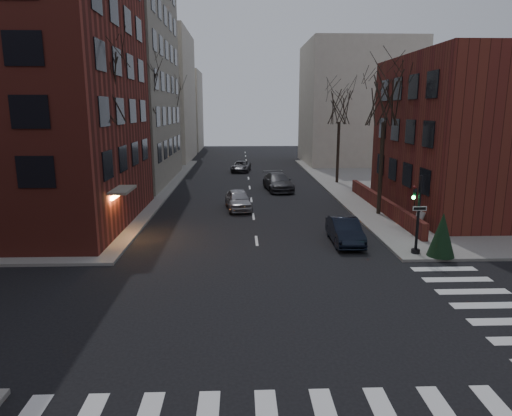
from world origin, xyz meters
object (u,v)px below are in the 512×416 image
at_px(traffic_signal, 417,220).
at_px(tree_left_a, 100,88).
at_px(tree_right_b, 340,106).
at_px(car_lane_silver, 238,200).
at_px(sandwich_board, 422,219).
at_px(tree_right_a, 385,98).
at_px(streetlamp_far, 178,136).
at_px(evergreen_shrub, 442,234).
at_px(car_lane_far, 241,166).
at_px(tree_left_b, 143,89).
at_px(car_lane_gray, 278,182).
at_px(parked_sedan, 345,231).
at_px(tree_left_c, 169,103).
at_px(streetlamp_near, 144,151).

bearing_deg(traffic_signal, tree_left_a, 163.35).
distance_m(tree_right_b, car_lane_silver, 16.69).
bearing_deg(sandwich_board, tree_right_a, 92.07).
bearing_deg(streetlamp_far, car_lane_silver, -71.70).
distance_m(traffic_signal, tree_right_b, 23.71).
relative_size(tree_left_a, evergreen_shrub, 4.63).
height_order(car_lane_silver, car_lane_far, car_lane_silver).
bearing_deg(evergreen_shrub, streetlamp_far, 117.27).
xyz_separation_m(traffic_signal, tree_left_b, (-16.74, 17.01, 7.00)).
bearing_deg(traffic_signal, car_lane_gray, 105.43).
bearing_deg(evergreen_shrub, tree_left_a, 162.89).
xyz_separation_m(tree_right_a, car_lane_far, (-9.60, 23.45, -7.41)).
bearing_deg(tree_right_a, tree_right_b, 90.00).
bearing_deg(evergreen_shrub, traffic_signal, 156.38).
relative_size(streetlamp_far, parked_sedan, 1.48).
height_order(tree_right_b, car_lane_far, tree_right_b).
height_order(parked_sedan, sandwich_board, parked_sedan).
relative_size(tree_left_b, car_lane_silver, 2.50).
bearing_deg(evergreen_shrub, car_lane_far, 106.67).
bearing_deg(tree_right_b, sandwich_board, -85.02).
relative_size(traffic_signal, car_lane_gray, 0.74).
bearing_deg(car_lane_far, sandwich_board, -60.46).
bearing_deg(sandwich_board, car_lane_gray, 98.53).
bearing_deg(tree_right_a, parked_sedan, -120.56).
relative_size(tree_right_a, car_lane_silver, 2.25).
distance_m(tree_left_c, car_lane_silver, 22.30).
bearing_deg(tree_right_a, traffic_signal, -95.47).
distance_m(tree_right_a, car_lane_gray, 14.14).
bearing_deg(tree_left_a, car_lane_gray, 51.73).
bearing_deg(sandwich_board, tree_right_b, 74.84).
height_order(traffic_signal, streetlamp_far, streetlamp_far).
height_order(tree_left_c, parked_sedan, tree_left_c).
xyz_separation_m(streetlamp_near, car_lane_far, (7.40, 19.45, -3.61)).
relative_size(car_lane_silver, sandwich_board, 4.51).
bearing_deg(car_lane_gray, parked_sedan, -89.44).
distance_m(tree_left_a, car_lane_far, 29.65).
relative_size(car_lane_silver, car_lane_far, 0.97).
bearing_deg(sandwich_board, tree_left_a, 160.47).
distance_m(parked_sedan, car_lane_far, 30.59).
distance_m(streetlamp_near, car_lane_far, 21.12).
xyz_separation_m(tree_left_b, tree_right_a, (17.60, -8.00, -0.88)).
xyz_separation_m(parked_sedan, car_lane_gray, (-2.32, 17.03, 0.08)).
height_order(tree_left_c, sandwich_board, tree_left_c).
relative_size(parked_sedan, car_lane_silver, 0.98).
xyz_separation_m(tree_right_b, car_lane_far, (-9.60, 9.45, -6.96)).
distance_m(tree_right_a, streetlamp_near, 17.87).
relative_size(tree_left_c, evergreen_shrub, 4.39).
bearing_deg(sandwich_board, tree_left_b, 128.23).
xyz_separation_m(tree_left_b, streetlamp_far, (0.60, 16.00, -4.68)).
distance_m(parked_sedan, sandwich_board, 6.13).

